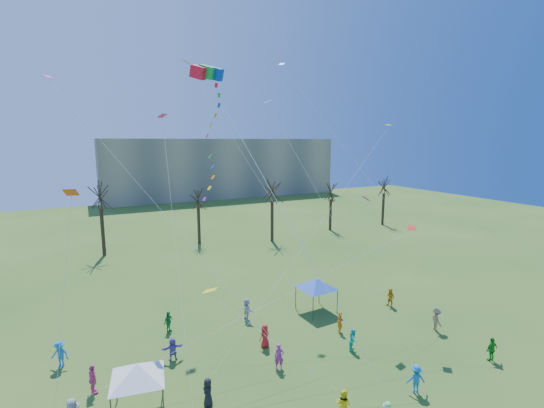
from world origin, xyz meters
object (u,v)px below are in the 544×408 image
distant_building (222,168)px  canopy_tent_blue (317,283)px  canopy_tent_white (137,371)px  big_box_kite (216,144)px

distant_building → canopy_tent_blue: 71.97m
canopy_tent_blue → canopy_tent_white: bearing=-157.9°
distant_building → canopy_tent_white: distant_building is taller
big_box_kite → canopy_tent_blue: (10.26, 4.95, -11.88)m
canopy_tent_white → canopy_tent_blue: 16.59m
big_box_kite → canopy_tent_white: size_ratio=5.12×
big_box_kite → canopy_tent_blue: size_ratio=4.97×
distant_building → canopy_tent_blue: bearing=-102.5°
big_box_kite → canopy_tent_blue: bearing=25.7°
distant_building → big_box_kite: size_ratio=3.09×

